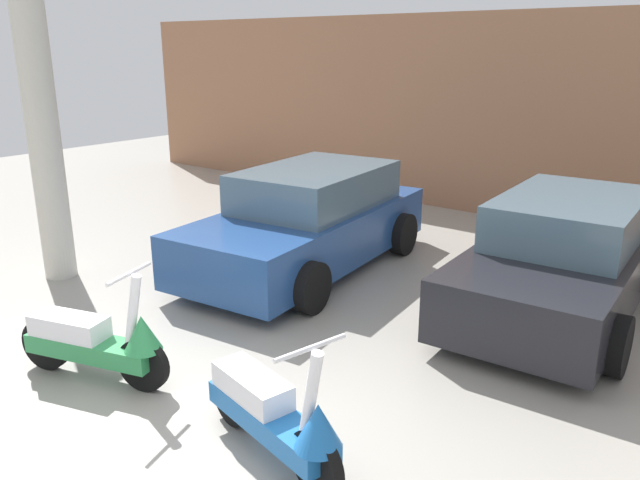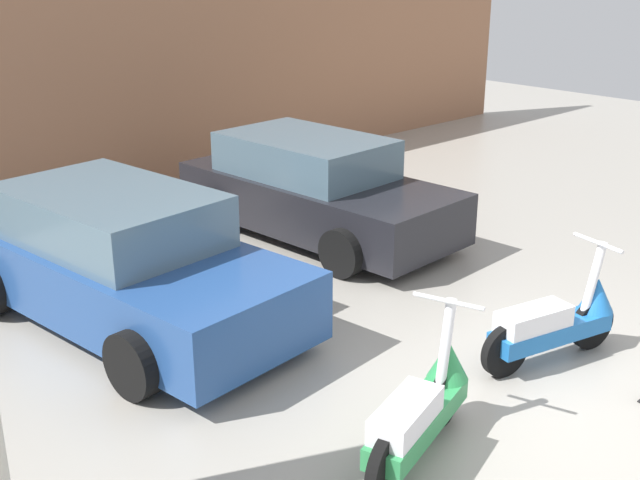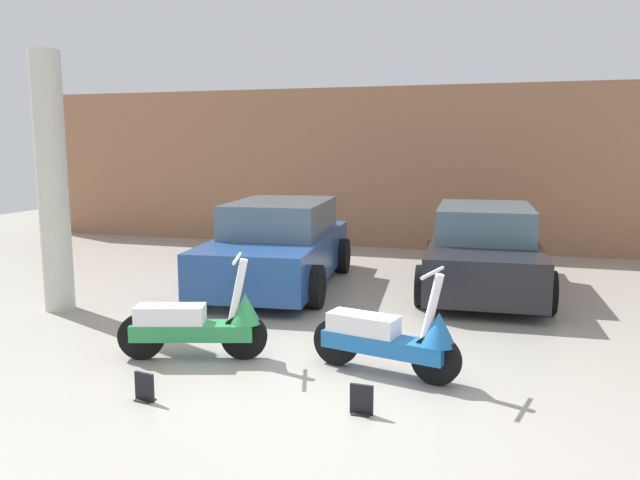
% 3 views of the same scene
% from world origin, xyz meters
% --- Properties ---
extents(ground_plane, '(28.00, 28.00, 0.00)m').
position_xyz_m(ground_plane, '(0.00, 0.00, 0.00)').
color(ground_plane, '#9E998E').
extents(wall_back, '(19.60, 0.12, 3.47)m').
position_xyz_m(wall_back, '(0.00, 8.07, 1.74)').
color(wall_back, '#9E6B4C').
rests_on(wall_back, ground_plane).
extents(scooter_front_left, '(1.53, 0.75, 1.10)m').
position_xyz_m(scooter_front_left, '(-1.40, 0.38, 0.39)').
color(scooter_front_left, black).
rests_on(scooter_front_left, ground_plane).
extents(scooter_front_right, '(1.54, 0.68, 1.09)m').
position_xyz_m(scooter_front_right, '(0.63, 0.49, 0.39)').
color(scooter_front_right, black).
rests_on(scooter_front_right, ground_plane).
extents(car_rear_left, '(2.23, 4.12, 1.35)m').
position_xyz_m(car_rear_left, '(-1.83, 3.92, 0.65)').
color(car_rear_left, navy).
rests_on(car_rear_left, ground_plane).
extents(car_rear_center, '(2.02, 3.92, 1.30)m').
position_xyz_m(car_rear_center, '(1.34, 4.54, 0.62)').
color(car_rear_center, black).
rests_on(car_rear_center, ground_plane).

